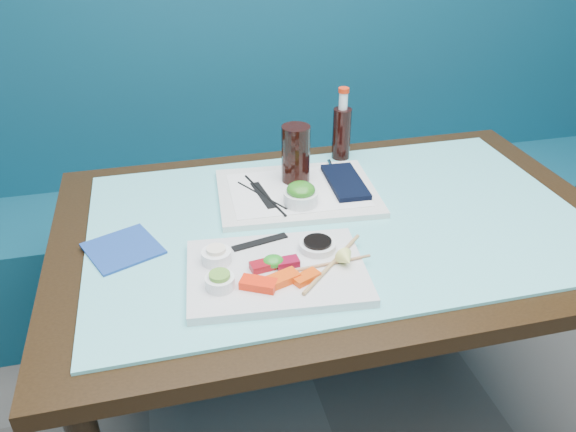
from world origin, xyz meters
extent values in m
cube|color=#0D4256|center=(0.00, 2.22, 0.23)|extent=(3.00, 0.55, 0.45)
cube|color=#0D4256|center=(0.00, 2.44, 0.70)|extent=(3.00, 0.12, 0.95)
cube|color=black|center=(0.00, 1.45, 0.73)|extent=(1.40, 0.90, 0.04)
cylinder|color=black|center=(-0.62, 1.82, 0.35)|extent=(0.06, 0.06, 0.71)
cylinder|color=black|center=(0.62, 1.82, 0.35)|extent=(0.06, 0.06, 0.71)
cube|color=#6AD1D4|center=(0.00, 1.45, 0.75)|extent=(1.22, 0.76, 0.01)
cube|color=silver|center=(-0.20, 1.26, 0.77)|extent=(0.40, 0.30, 0.02)
cube|color=#F72609|center=(-0.25, 1.20, 0.79)|extent=(0.08, 0.07, 0.02)
cube|color=#F94609|center=(-0.20, 1.21, 0.79)|extent=(0.08, 0.06, 0.02)
cube|color=#F14809|center=(-0.15, 1.20, 0.78)|extent=(0.07, 0.05, 0.01)
cube|color=maroon|center=(-0.23, 1.26, 0.79)|extent=(0.05, 0.04, 0.02)
cube|color=maroon|center=(-0.18, 1.26, 0.79)|extent=(0.05, 0.03, 0.02)
ellipsoid|color=#238E20|center=(-0.21, 1.27, 0.79)|extent=(0.05, 0.05, 0.02)
cylinder|color=white|center=(-0.33, 1.22, 0.79)|extent=(0.08, 0.08, 0.03)
cylinder|color=#63A033|center=(-0.33, 1.22, 0.81)|extent=(0.05, 0.05, 0.01)
cylinder|color=white|center=(-0.32, 1.31, 0.79)|extent=(0.07, 0.07, 0.03)
cylinder|color=white|center=(-0.32, 1.31, 0.81)|extent=(0.05, 0.05, 0.01)
cylinder|color=white|center=(-0.10, 1.31, 0.79)|extent=(0.11, 0.11, 0.02)
cylinder|color=black|center=(-0.10, 1.31, 0.80)|extent=(0.08, 0.08, 0.01)
cone|color=#E7ED70|center=(-0.06, 1.23, 0.80)|extent=(0.04, 0.04, 0.04)
cube|color=black|center=(-0.22, 1.36, 0.78)|extent=(0.13, 0.05, 0.00)
cylinder|color=#A4744D|center=(-0.09, 1.24, 0.78)|extent=(0.20, 0.02, 0.01)
cylinder|color=tan|center=(-0.08, 1.24, 0.78)|extent=(0.18, 0.18, 0.01)
cube|color=silver|center=(-0.07, 1.59, 0.77)|extent=(0.44, 0.34, 0.02)
cube|color=white|center=(-0.07, 1.59, 0.77)|extent=(0.36, 0.26, 0.00)
cylinder|color=white|center=(-0.08, 1.52, 0.79)|extent=(0.09, 0.09, 0.04)
ellipsoid|color=#2B771B|center=(-0.08, 1.52, 0.82)|extent=(0.08, 0.08, 0.04)
cylinder|color=black|center=(-0.06, 1.65, 0.85)|extent=(0.08, 0.08, 0.16)
cube|color=black|center=(0.06, 1.59, 0.78)|extent=(0.10, 0.21, 0.02)
cylinder|color=silver|center=(0.06, 1.70, 0.78)|extent=(0.02, 0.08, 0.01)
cylinder|color=black|center=(-0.17, 1.58, 0.78)|extent=(0.10, 0.18, 0.01)
cylinder|color=black|center=(-0.16, 1.58, 0.78)|extent=(0.06, 0.24, 0.01)
cube|color=black|center=(-0.17, 1.58, 0.78)|extent=(0.04, 0.15, 0.00)
cylinder|color=black|center=(0.12, 1.79, 0.84)|extent=(0.05, 0.05, 0.15)
cylinder|color=white|center=(0.12, 1.79, 0.94)|extent=(0.03, 0.03, 0.05)
cylinder|color=red|center=(0.12, 1.79, 0.97)|extent=(0.04, 0.04, 0.01)
cube|color=navy|center=(-0.52, 1.44, 0.76)|extent=(0.20, 0.20, 0.01)
camera|label=1|loc=(-0.41, 0.31, 1.49)|focal=35.00mm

